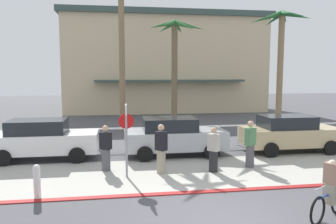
% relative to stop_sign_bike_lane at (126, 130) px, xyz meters
% --- Properties ---
extents(ground_plane, '(80.00, 80.00, 0.00)m').
position_rel_stop_sign_bike_lane_xyz_m(ground_plane, '(2.26, 6.00, -1.68)').
color(ground_plane, '#4C4C51').
extents(sidewalk_strip, '(44.00, 4.00, 0.02)m').
position_rel_stop_sign_bike_lane_xyz_m(sidewalk_strip, '(2.26, 0.20, -1.67)').
color(sidewalk_strip, '#ADAAA0').
rests_on(sidewalk_strip, ground).
extents(curb_paint, '(44.00, 0.24, 0.03)m').
position_rel_stop_sign_bike_lane_xyz_m(curb_paint, '(2.26, -1.80, -1.66)').
color(curb_paint, maroon).
rests_on(curb_paint, ground).
extents(building_backdrop, '(19.33, 10.77, 9.26)m').
position_rel_stop_sign_bike_lane_xyz_m(building_backdrop, '(4.37, 22.67, 2.97)').
color(building_backdrop, beige).
rests_on(building_backdrop, ground).
extents(rail_fence, '(20.84, 0.08, 1.04)m').
position_rel_stop_sign_bike_lane_xyz_m(rail_fence, '(2.26, 4.50, -0.84)').
color(rail_fence, white).
rests_on(rail_fence, ground).
extents(stop_sign_bike_lane, '(0.52, 0.56, 2.56)m').
position_rel_stop_sign_bike_lane_xyz_m(stop_sign_bike_lane, '(0.00, 0.00, 0.00)').
color(stop_sign_bike_lane, gray).
rests_on(stop_sign_bike_lane, ground).
extents(bollard_0, '(0.20, 0.20, 1.00)m').
position_rel_stop_sign_bike_lane_xyz_m(bollard_0, '(-2.62, -1.55, -1.16)').
color(bollard_0, white).
rests_on(bollard_0, ground).
extents(palm_tree_2, '(3.11, 3.06, 9.42)m').
position_rel_stop_sign_bike_lane_xyz_m(palm_tree_2, '(0.05, 9.55, 4.90)').
color(palm_tree_2, '#846B4C').
rests_on(palm_tree_2, ground).
extents(palm_tree_3, '(3.29, 3.14, 6.73)m').
position_rel_stop_sign_bike_lane_xyz_m(palm_tree_3, '(3.11, 8.17, 3.29)').
color(palm_tree_3, brown).
rests_on(palm_tree_3, ground).
extents(palm_tree_4, '(3.59, 3.36, 7.25)m').
position_rel_stop_sign_bike_lane_xyz_m(palm_tree_4, '(9.22, 7.18, 3.74)').
color(palm_tree_4, '#846B4C').
rests_on(palm_tree_4, ground).
extents(car_white_1, '(4.40, 2.02, 1.69)m').
position_rel_stop_sign_bike_lane_xyz_m(car_white_1, '(-3.39, 3.05, -0.81)').
color(car_white_1, white).
rests_on(car_white_1, ground).
extents(car_silver_2, '(4.40, 2.02, 1.69)m').
position_rel_stop_sign_bike_lane_xyz_m(car_silver_2, '(2.14, 2.85, -0.81)').
color(car_silver_2, '#B2B7BC').
rests_on(car_silver_2, ground).
extents(car_tan_3, '(4.40, 2.02, 1.69)m').
position_rel_stop_sign_bike_lane_xyz_m(car_tan_3, '(7.57, 2.76, -0.81)').
color(car_tan_3, tan).
rests_on(car_tan_3, ground).
extents(cyclist_blue_0, '(1.59, 1.00, 1.50)m').
position_rel_stop_sign_bike_lane_xyz_m(cyclist_blue_0, '(4.94, -4.01, -0.98)').
color(cyclist_blue_0, black).
rests_on(cyclist_blue_0, ground).
extents(pedestrian_0, '(0.48, 0.43, 1.71)m').
position_rel_stop_sign_bike_lane_xyz_m(pedestrian_0, '(-0.74, 0.93, -0.88)').
color(pedestrian_0, '#4C4C51').
rests_on(pedestrian_0, ground).
extents(pedestrian_1, '(0.46, 0.47, 1.67)m').
position_rel_stop_sign_bike_lane_xyz_m(pedestrian_1, '(3.16, 0.16, -0.91)').
color(pedestrian_1, '#232326').
rests_on(pedestrian_1, ground).
extents(pedestrian_2, '(0.48, 0.44, 1.82)m').
position_rel_stop_sign_bike_lane_xyz_m(pedestrian_2, '(4.72, 0.55, -0.83)').
color(pedestrian_2, '#4C4C51').
rests_on(pedestrian_2, ground).
extents(pedestrian_3, '(0.46, 0.47, 1.80)m').
position_rel_stop_sign_bike_lane_xyz_m(pedestrian_3, '(1.24, 0.28, -0.83)').
color(pedestrian_3, gray).
rests_on(pedestrian_3, ground).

